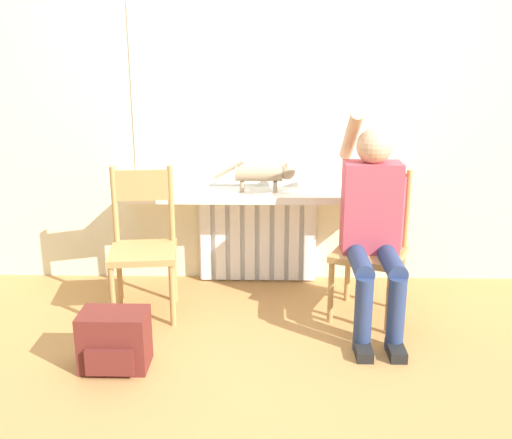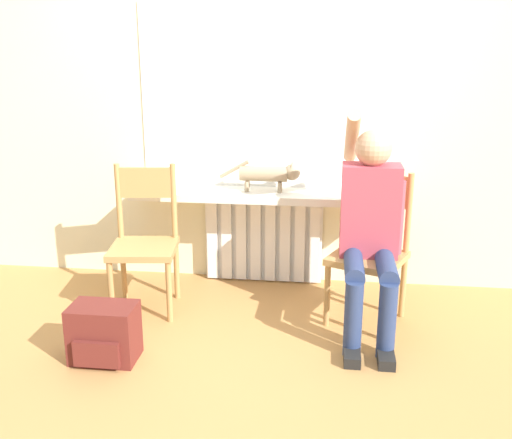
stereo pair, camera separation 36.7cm
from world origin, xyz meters
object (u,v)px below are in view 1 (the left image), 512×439
person (373,219)px  cat (266,173)px  chair_left (143,243)px  backpack (115,340)px  chair_right (371,245)px

person → cat: 0.85m
chair_left → person: 1.41m
chair_left → cat: 0.94m
cat → backpack: (-0.78, -1.12, -0.66)m
cat → chair_right: bearing=-33.4°
person → chair_left: bearing=175.1°
chair_left → person: (1.39, -0.12, 0.20)m
chair_left → person: person is taller
cat → person: bearing=-40.8°
person → backpack: size_ratio=3.71×
person → backpack: bearing=-158.1°
person → cat: bearing=139.2°
chair_left → cat: (0.76, 0.43, 0.35)m
chair_left → cat: bearing=22.5°
chair_right → cat: (-0.65, 0.43, 0.35)m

